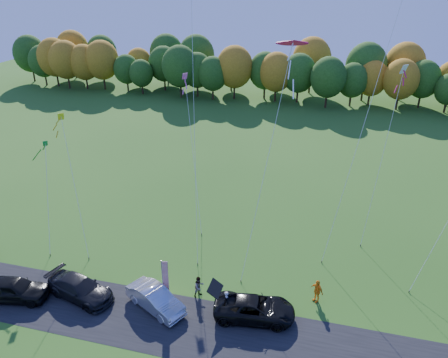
% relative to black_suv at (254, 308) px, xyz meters
% --- Properties ---
extents(ground, '(160.00, 160.00, 0.00)m').
position_rel_black_suv_xyz_m(ground, '(-4.34, 1.85, -0.82)').
color(ground, '#245115').
extents(asphalt_strip, '(90.00, 6.00, 0.01)m').
position_rel_black_suv_xyz_m(asphalt_strip, '(-4.34, -2.15, -0.81)').
color(asphalt_strip, black).
rests_on(asphalt_strip, ground).
extents(tree_line, '(116.00, 12.00, 10.00)m').
position_rel_black_suv_xyz_m(tree_line, '(-4.34, 56.85, -0.82)').
color(tree_line, '#1E4711').
rests_on(tree_line, ground).
extents(black_suv, '(6.16, 3.43, 1.63)m').
position_rel_black_suv_xyz_m(black_suv, '(0.00, 0.00, 0.00)').
color(black_suv, black).
rests_on(black_suv, ground).
extents(silver_sedan, '(5.30, 3.84, 1.66)m').
position_rel_black_suv_xyz_m(silver_sedan, '(-7.30, -0.91, 0.02)').
color(silver_sedan, silver).
rests_on(silver_sedan, ground).
extents(dark_truck_a, '(6.04, 3.67, 1.64)m').
position_rel_black_suv_xyz_m(dark_truck_a, '(-13.38, -1.26, 0.00)').
color(dark_truck_a, black).
rests_on(dark_truck_a, ground).
extents(dark_truck_b, '(5.62, 3.08, 1.81)m').
position_rel_black_suv_xyz_m(dark_truck_b, '(-18.20, -2.72, 0.09)').
color(dark_truck_b, black).
rests_on(dark_truck_b, ground).
extents(person_tailgate_a, '(0.47, 0.63, 1.57)m').
position_rel_black_suv_xyz_m(person_tailgate_a, '(-2.13, 0.35, -0.03)').
color(person_tailgate_a, white).
rests_on(person_tailgate_a, ground).
extents(person_tailgate_b, '(1.04, 1.08, 1.76)m').
position_rel_black_suv_xyz_m(person_tailgate_b, '(-4.57, 1.19, 0.07)').
color(person_tailgate_b, gray).
rests_on(person_tailgate_b, ground).
extents(person_east, '(1.18, 1.06, 1.92)m').
position_rel_black_suv_xyz_m(person_east, '(4.24, 2.92, 0.15)').
color(person_east, orange).
rests_on(person_east, ground).
extents(feather_flag, '(0.48, 0.18, 3.67)m').
position_rel_black_suv_xyz_m(feather_flag, '(-6.88, 0.10, 1.42)').
color(feather_flag, '#999999').
rests_on(feather_flag, ground).
extents(kite_delta_blue, '(4.72, 10.88, 32.09)m').
position_rel_black_suv_xyz_m(kite_delta_blue, '(-7.48, 9.84, 14.88)').
color(kite_delta_blue, '#4C3F33').
rests_on(kite_delta_blue, ground).
extents(kite_parafoil_orange, '(7.56, 11.38, 33.41)m').
position_rel_black_suv_xyz_m(kite_parafoil_orange, '(7.37, 13.31, 15.73)').
color(kite_parafoil_orange, '#4C3F33').
rests_on(kite_parafoil_orange, ground).
extents(kite_delta_red, '(3.33, 10.92, 19.05)m').
position_rel_black_suv_xyz_m(kite_delta_red, '(-0.79, 8.74, 8.50)').
color(kite_delta_red, '#4C3F33').
rests_on(kite_delta_red, ground).
extents(kite_diamond_yellow, '(4.82, 5.86, 11.71)m').
position_rel_black_suv_xyz_m(kite_diamond_yellow, '(-17.48, 5.86, 4.81)').
color(kite_diamond_yellow, '#4C3F33').
rests_on(kite_diamond_yellow, ground).
extents(kite_diamond_green, '(2.47, 5.12, 9.26)m').
position_rel_black_suv_xyz_m(kite_diamond_green, '(-19.93, 5.14, 3.68)').
color(kite_diamond_green, '#4C3F33').
rests_on(kite_diamond_green, ground).
extents(kite_diamond_white, '(2.36, 5.53, 16.00)m').
position_rel_black_suv_xyz_m(kite_diamond_white, '(8.53, 13.76, 7.00)').
color(kite_diamond_white, '#4C3F33').
rests_on(kite_diamond_white, ground).
extents(kite_diamond_pink, '(4.43, 8.25, 13.93)m').
position_rel_black_suv_xyz_m(kite_diamond_pink, '(-8.89, 13.25, 5.92)').
color(kite_diamond_pink, '#4C3F33').
rests_on(kite_diamond_pink, ground).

